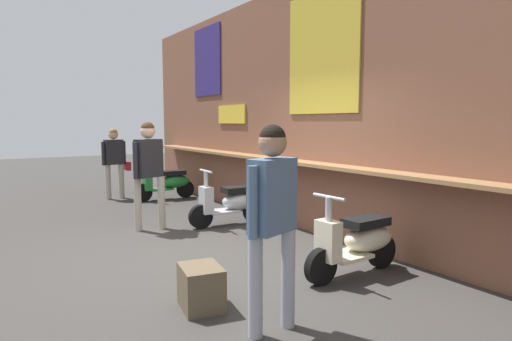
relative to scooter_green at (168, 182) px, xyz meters
name	(u,v)px	position (x,y,z in m)	size (l,w,h in m)	color
ground_plane	(215,256)	(4.39, -1.08, -0.39)	(37.52, 37.52, 0.00)	#383533
market_stall_facade	(333,106)	(4.38, 0.94, 1.60)	(13.40, 0.61, 3.98)	brown
scooter_green	(168,182)	(0.00, 0.00, 0.00)	(0.46, 1.40, 0.97)	#237533
scooter_silver	(232,202)	(2.96, 0.00, 0.00)	(0.48, 1.40, 0.97)	#B2B5BA
scooter_cream	(358,241)	(5.88, 0.00, 0.00)	(0.47, 1.40, 0.97)	beige
shopper_with_handbag	(115,157)	(-0.73, -0.98, 0.58)	(0.31, 0.64, 1.60)	#ADA393
shopper_browsing	(149,163)	(2.53, -1.30, 0.70)	(0.34, 0.56, 1.75)	#ADA393
shopper_passing	(272,205)	(6.50, -1.63, 0.69)	(0.32, 0.56, 1.73)	#999EA8
merchandise_crate	(201,287)	(5.75, -1.92, -0.19)	(0.45, 0.36, 0.40)	brown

